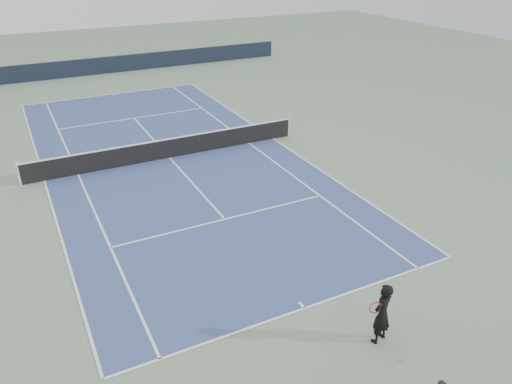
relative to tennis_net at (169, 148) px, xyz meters
name	(u,v)px	position (x,y,z in m)	size (l,w,h in m)	color
ground	(170,158)	(0.00, 0.00, -0.50)	(80.00, 80.00, 0.00)	slate
court_surface	(170,158)	(0.00, 0.00, -0.50)	(10.97, 23.77, 0.01)	#35487E
tennis_net	(169,148)	(0.00, 0.00, 0.00)	(12.90, 0.10, 1.07)	silver
windscreen_far	(94,66)	(0.00, 17.88, 0.10)	(30.00, 0.25, 1.20)	black
tennis_player	(382,313)	(1.03, -13.74, 0.35)	(0.83, 0.63, 1.71)	black
tennis_ball	(404,360)	(1.12, -14.61, -0.47)	(0.07, 0.07, 0.07)	#B9D52B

